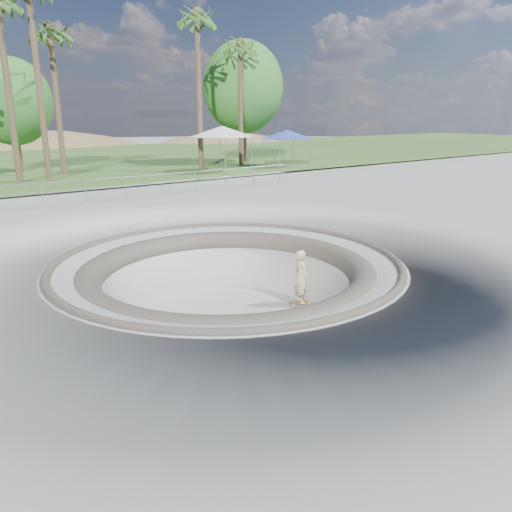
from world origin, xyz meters
The scene contains 12 objects.
ground centered at (0.00, 0.00, 0.00)m, with size 180.00×180.00×0.00m, color #9C9C97.
skate_bowl centered at (0.00, 0.00, -1.83)m, with size 14.00×14.00×4.10m.
safety_railing centered at (0.00, 12.00, 0.69)m, with size 25.00×0.06×1.03m.
skateboard centered at (2.70, -0.29, -1.84)m, with size 0.80×0.51×0.08m.
skater centered at (2.70, -0.29, -0.93)m, with size 0.65×0.43×1.78m, color #D9BC8C.
canopy_white centered at (11.77, 18.00, 3.02)m, with size 5.92×5.92×3.12m.
canopy_blue centered at (17.67, 18.00, 2.69)m, with size 5.35×5.35×2.76m.
palm_d centered at (2.19, 22.59, 8.80)m, with size 2.60×2.60×9.98m.
palm_e centered at (10.81, 19.32, 9.97)m, with size 2.60×2.60×11.26m.
palm_f centered at (15.49, 20.96, 8.76)m, with size 2.60×2.60×9.94m.
bushy_tree_mid centered at (0.36, 26.67, 4.99)m, with size 5.39×4.90×7.77m.
bushy_tree_right centered at (17.61, 23.51, 6.31)m, with size 6.86×6.23×9.89m.
Camera 1 is at (-7.85, -11.75, 4.19)m, focal length 35.00 mm.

